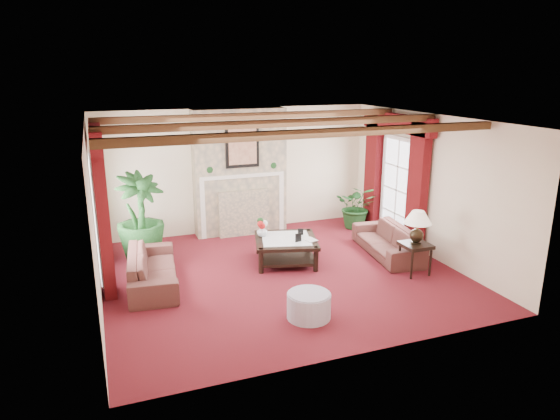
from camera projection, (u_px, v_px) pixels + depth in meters
name	position (u px, v px, depth m)	size (l,w,h in m)	color
floor	(282.00, 274.00, 8.81)	(6.00, 6.00, 0.00)	#4F0E13
ceiling	(282.00, 120.00, 8.07)	(6.00, 6.00, 0.00)	white
back_wall	(237.00, 170.00, 10.92)	(6.00, 0.02, 2.70)	beige
left_wall	(93.00, 218.00, 7.43)	(0.02, 5.50, 2.70)	beige
right_wall	(430.00, 186.00, 9.45)	(0.02, 5.50, 2.70)	beige
ceiling_beams	(282.00, 123.00, 8.09)	(6.00, 3.00, 0.12)	#3E2613
fireplace	(239.00, 108.00, 10.37)	(2.00, 0.52, 2.70)	tan
french_door_left	(90.00, 155.00, 8.13)	(0.10, 1.10, 2.16)	white
french_door_right	(401.00, 138.00, 10.12)	(0.10, 1.10, 2.16)	white
curtains_left	(94.00, 129.00, 8.05)	(0.20, 2.40, 2.55)	#46090A
curtains_right	(398.00, 118.00, 9.97)	(0.20, 2.40, 2.55)	#46090A
sofa_left	(152.00, 263.00, 8.29)	(0.76, 2.00, 0.76)	#380F1E
sofa_right	(388.00, 236.00, 9.66)	(0.78, 1.94, 0.74)	#380F1E
potted_palm	(141.00, 234.00, 9.49)	(1.56, 1.88, 0.92)	black
small_plant	(357.00, 211.00, 11.26)	(1.32, 1.34, 0.79)	black
coffee_table	(286.00, 250.00, 9.29)	(1.12, 1.12, 0.46)	black
side_table	(415.00, 258.00, 8.76)	(0.48, 0.48, 0.56)	black
ottoman	(309.00, 306.00, 7.21)	(0.64, 0.64, 0.37)	#968EA1
table_lamp	(417.00, 227.00, 8.60)	(0.48, 0.48, 0.61)	black
flower_vase	(262.00, 231.00, 9.35)	(0.23, 0.24, 0.20)	silver
book	(306.00, 234.00, 9.06)	(0.19, 0.06, 0.26)	black
photo_frame_a	(298.00, 238.00, 9.03)	(0.13, 0.02, 0.17)	black
photo_frame_b	(301.00, 232.00, 9.40)	(0.10, 0.02, 0.13)	black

